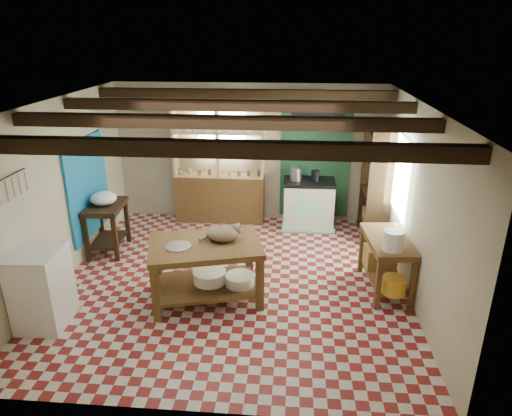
# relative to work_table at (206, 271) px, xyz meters

# --- Properties ---
(floor) EXTENTS (5.00, 5.00, 0.02)m
(floor) POSITION_rel_work_table_xyz_m (0.30, 0.47, -0.43)
(floor) COLOR maroon
(floor) RESTS_ON ground
(ceiling) EXTENTS (5.00, 5.00, 0.02)m
(ceiling) POSITION_rel_work_table_xyz_m (0.30, 0.47, 2.18)
(ceiling) COLOR #4C4B50
(ceiling) RESTS_ON wall_back
(wall_back) EXTENTS (5.00, 0.04, 2.60)m
(wall_back) POSITION_rel_work_table_xyz_m (0.30, 2.97, 0.88)
(wall_back) COLOR beige
(wall_back) RESTS_ON floor
(wall_front) EXTENTS (5.00, 0.04, 2.60)m
(wall_front) POSITION_rel_work_table_xyz_m (0.30, -2.03, 0.88)
(wall_front) COLOR beige
(wall_front) RESTS_ON floor
(wall_left) EXTENTS (0.04, 5.00, 2.60)m
(wall_left) POSITION_rel_work_table_xyz_m (-2.20, 0.47, 0.88)
(wall_left) COLOR beige
(wall_left) RESTS_ON floor
(wall_right) EXTENTS (0.04, 5.00, 2.60)m
(wall_right) POSITION_rel_work_table_xyz_m (2.80, 0.47, 0.88)
(wall_right) COLOR beige
(wall_right) RESTS_ON floor
(ceiling_beams) EXTENTS (5.00, 3.80, 0.15)m
(ceiling_beams) POSITION_rel_work_table_xyz_m (0.30, 0.47, 2.06)
(ceiling_beams) COLOR black
(ceiling_beams) RESTS_ON ceiling
(blue_wall_patch) EXTENTS (0.04, 1.40, 1.60)m
(blue_wall_patch) POSITION_rel_work_table_xyz_m (-2.17, 1.37, 0.68)
(blue_wall_patch) COLOR #186FB4
(blue_wall_patch) RESTS_ON wall_left
(green_wall_patch) EXTENTS (1.30, 0.04, 2.30)m
(green_wall_patch) POSITION_rel_work_table_xyz_m (1.55, 2.94, 0.83)
(green_wall_patch) COLOR #1E4B2F
(green_wall_patch) RESTS_ON wall_back
(window_back) EXTENTS (0.90, 0.02, 0.80)m
(window_back) POSITION_rel_work_table_xyz_m (-0.20, 2.95, 1.28)
(window_back) COLOR silver
(window_back) RESTS_ON wall_back
(window_right) EXTENTS (0.02, 1.30, 1.20)m
(window_right) POSITION_rel_work_table_xyz_m (2.78, 1.47, 0.98)
(window_right) COLOR silver
(window_right) RESTS_ON wall_right
(utensil_rail) EXTENTS (0.06, 0.90, 0.28)m
(utensil_rail) POSITION_rel_work_table_xyz_m (-2.14, -0.73, 1.36)
(utensil_rail) COLOR black
(utensil_rail) RESTS_ON wall_left
(pot_rack) EXTENTS (0.86, 0.12, 0.36)m
(pot_rack) POSITION_rel_work_table_xyz_m (1.55, 2.52, 1.76)
(pot_rack) COLOR black
(pot_rack) RESTS_ON ceiling
(shelving_unit) EXTENTS (1.70, 0.34, 2.20)m
(shelving_unit) POSITION_rel_work_table_xyz_m (-0.25, 2.78, 0.68)
(shelving_unit) COLOR #DBB77E
(shelving_unit) RESTS_ON floor
(tall_rack) EXTENTS (0.40, 0.86, 2.00)m
(tall_rack) POSITION_rel_work_table_xyz_m (2.58, 2.27, 0.58)
(tall_rack) COLOR black
(tall_rack) RESTS_ON floor
(work_table) EXTENTS (1.68, 1.33, 0.83)m
(work_table) POSITION_rel_work_table_xyz_m (0.00, 0.00, 0.00)
(work_table) COLOR brown
(work_table) RESTS_ON floor
(stove) EXTENTS (0.93, 0.63, 0.91)m
(stove) POSITION_rel_work_table_xyz_m (1.45, 2.62, 0.04)
(stove) COLOR beige
(stove) RESTS_ON floor
(prep_table) EXTENTS (0.63, 0.87, 0.84)m
(prep_table) POSITION_rel_work_table_xyz_m (-1.90, 1.29, 0.00)
(prep_table) COLOR black
(prep_table) RESTS_ON floor
(white_cabinet) EXTENTS (0.59, 0.70, 1.00)m
(white_cabinet) POSITION_rel_work_table_xyz_m (-1.92, -0.74, 0.08)
(white_cabinet) COLOR white
(white_cabinet) RESTS_ON floor
(right_counter) EXTENTS (0.65, 1.16, 0.80)m
(right_counter) POSITION_rel_work_table_xyz_m (2.48, 0.44, -0.02)
(right_counter) COLOR brown
(right_counter) RESTS_ON floor
(cat) EXTENTS (0.54, 0.49, 0.20)m
(cat) POSITION_rel_work_table_xyz_m (0.23, 0.11, 0.52)
(cat) COLOR #977B57
(cat) RESTS_ON work_table
(steel_tray) EXTENTS (0.42, 0.42, 0.02)m
(steel_tray) POSITION_rel_work_table_xyz_m (-0.32, -0.14, 0.43)
(steel_tray) COLOR #B3B2BB
(steel_tray) RESTS_ON work_table
(basin_large) EXTENTS (0.56, 0.56, 0.16)m
(basin_large) POSITION_rel_work_table_xyz_m (0.04, 0.06, -0.12)
(basin_large) COLOR white
(basin_large) RESTS_ON work_table
(basin_small) EXTENTS (0.49, 0.49, 0.14)m
(basin_small) POSITION_rel_work_table_xyz_m (0.46, 0.02, -0.13)
(basin_small) COLOR white
(basin_small) RESTS_ON work_table
(kettle_left) EXTENTS (0.20, 0.20, 0.23)m
(kettle_left) POSITION_rel_work_table_xyz_m (1.20, 2.62, 0.61)
(kettle_left) COLOR #B3B2BB
(kettle_left) RESTS_ON stove
(kettle_right) EXTENTS (0.15, 0.15, 0.19)m
(kettle_right) POSITION_rel_work_table_xyz_m (1.55, 2.62, 0.59)
(kettle_right) COLOR black
(kettle_right) RESTS_ON stove
(enamel_bowl) EXTENTS (0.45, 0.45, 0.21)m
(enamel_bowl) POSITION_rel_work_table_xyz_m (-1.90, 1.29, 0.52)
(enamel_bowl) COLOR white
(enamel_bowl) RESTS_ON prep_table
(white_bucket) EXTENTS (0.29, 0.29, 0.27)m
(white_bucket) POSITION_rel_work_table_xyz_m (2.46, 0.09, 0.52)
(white_bucket) COLOR white
(white_bucket) RESTS_ON right_counter
(wicker_basket) EXTENTS (0.46, 0.38, 0.30)m
(wicker_basket) POSITION_rel_work_table_xyz_m (2.46, 0.74, -0.05)
(wicker_basket) COLOR #A38141
(wicker_basket) RESTS_ON right_counter
(yellow_tub) EXTENTS (0.34, 0.34, 0.23)m
(yellow_tub) POSITION_rel_work_table_xyz_m (2.52, -0.01, -0.09)
(yellow_tub) COLOR gold
(yellow_tub) RESTS_ON right_counter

